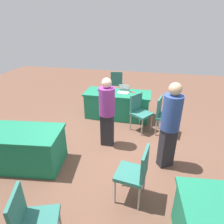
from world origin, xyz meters
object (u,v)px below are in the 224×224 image
chair_by_pillar (117,82)px  person_presenter (107,110)px  chair_tucked_left (164,114)px  scissors_red (133,92)px  table_foreground (117,105)px  yarn_ball (99,90)px  chair_tucked_right (140,110)px  chair_aisle (136,171)px  laptop_silver (124,91)px  person_attendee_browsing (170,123)px  chair_near_front (32,220)px  table_mid_right (23,148)px

chair_by_pillar → person_presenter: person_presenter is taller
chair_tucked_left → scissors_red: bearing=-120.0°
scissors_red → person_presenter: bearing=-54.9°
table_foreground → yarn_ball: bearing=1.6°
chair_tucked_right → chair_aisle: (-0.13, 2.24, 0.02)m
chair_by_pillar → yarn_ball: bearing=-104.7°
laptop_silver → yarn_ball: 0.70m
table_foreground → laptop_silver: 0.45m
laptop_silver → chair_tucked_left: bearing=152.7°
chair_tucked_left → person_presenter: person_presenter is taller
chair_tucked_left → person_attendee_browsing: (-0.04, 1.23, 0.42)m
chair_tucked_left → chair_aisle: size_ratio=0.96×
chair_near_front → laptop_silver: chair_near_front is taller
yarn_ball → table_mid_right: bearing=70.4°
chair_near_front → chair_tucked_right: size_ratio=1.02×
chair_near_front → scissors_red: 4.07m
table_mid_right → chair_tucked_left: chair_tucked_left is taller
table_foreground → person_attendee_browsing: size_ratio=1.10×
table_foreground → person_attendee_browsing: 2.40m
person_presenter → yarn_ball: bearing=111.3°
chair_tucked_left → chair_by_pillar: size_ratio=0.99×
person_presenter → table_foreground: bearing=91.1°
person_attendee_browsing → scissors_red: person_attendee_browsing is taller
person_presenter → laptop_silver: person_presenter is taller
table_foreground → laptop_silver: bearing=-165.3°
chair_near_front → chair_tucked_left: (-1.56, -3.21, -0.03)m
table_foreground → chair_by_pillar: chair_by_pillar is taller
chair_by_pillar → person_attendee_browsing: person_attendee_browsing is taller
table_mid_right → yarn_ball: (-0.88, -2.46, 0.43)m
table_foreground → yarn_ball: size_ratio=19.37×
chair_tucked_left → chair_by_pillar: chair_by_pillar is taller
chair_tucked_right → chair_aisle: bearing=38.4°
chair_tucked_left → person_presenter: bearing=-45.9°
person_presenter → person_attendee_browsing: (-1.29, 0.45, 0.08)m
chair_by_pillar → person_attendee_browsing: (-1.67, 3.57, 0.41)m
laptop_silver → scissors_red: size_ratio=1.91×
chair_tucked_right → chair_aisle: chair_aisle is taller
scissors_red → chair_tucked_left: bearing=6.7°
table_foreground → person_presenter: size_ratio=1.18×
chair_aisle → chair_tucked_right: bearing=11.7°
person_attendee_browsing → yarn_ball: person_attendee_browsing is taller
chair_tucked_right → person_attendee_browsing: 1.50m
yarn_ball → scissors_red: size_ratio=0.54×
table_foreground → scissors_red: (-0.42, -0.10, 0.38)m
person_attendee_browsing → laptop_silver: bearing=88.5°
chair_aisle → person_presenter: (0.77, -1.40, 0.31)m
chair_near_front → chair_by_pillar: (0.06, -5.55, -0.02)m
chair_tucked_right → table_mid_right: bearing=-13.3°
chair_aisle → laptop_silver: 2.98m
chair_near_front → table_mid_right: bearing=-160.5°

